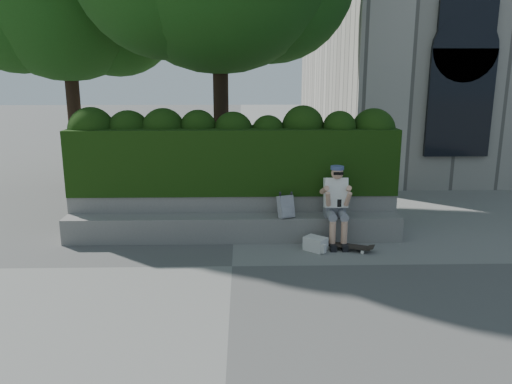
{
  "coord_description": "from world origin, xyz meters",
  "views": [
    {
      "loc": [
        0.19,
        -7.29,
        2.94
      ],
      "look_at": [
        0.4,
        1.0,
        0.95
      ],
      "focal_mm": 35.0,
      "sensor_mm": 36.0,
      "label": 1
    }
  ],
  "objects_px": {
    "skateboard": "(346,246)",
    "backpack_plaid": "(286,207)",
    "backpack_ground": "(315,244)",
    "person": "(336,202)"
  },
  "relations": [
    {
      "from": "skateboard",
      "to": "backpack_ground",
      "type": "bearing_deg",
      "value": -156.78
    },
    {
      "from": "person",
      "to": "backpack_plaid",
      "type": "relative_size",
      "value": 3.54
    },
    {
      "from": "skateboard",
      "to": "backpack_ground",
      "type": "height_order",
      "value": "backpack_ground"
    },
    {
      "from": "person",
      "to": "skateboard",
      "type": "distance_m",
      "value": 0.79
    },
    {
      "from": "person",
      "to": "skateboard",
      "type": "xyz_separation_m",
      "value": [
        0.13,
        -0.38,
        -0.68
      ]
    },
    {
      "from": "skateboard",
      "to": "backpack_ground",
      "type": "relative_size",
      "value": 2.34
    },
    {
      "from": "backpack_plaid",
      "to": "skateboard",
      "type": "bearing_deg",
      "value": -50.91
    },
    {
      "from": "backpack_plaid",
      "to": "backpack_ground",
      "type": "relative_size",
      "value": 1.09
    },
    {
      "from": "skateboard",
      "to": "backpack_ground",
      "type": "xyz_separation_m",
      "value": [
        -0.53,
        -0.0,
        0.04
      ]
    },
    {
      "from": "skateboard",
      "to": "backpack_plaid",
      "type": "xyz_separation_m",
      "value": [
        -1.0,
        0.46,
        0.57
      ]
    }
  ]
}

